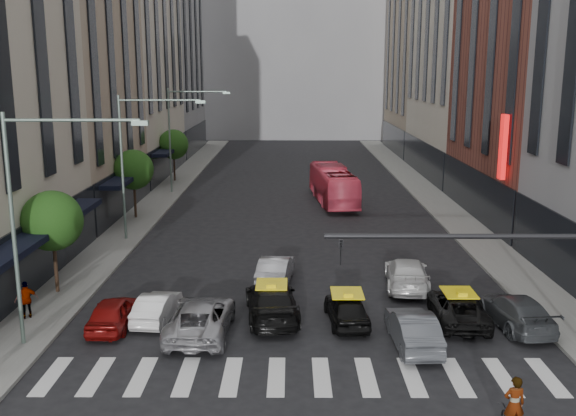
{
  "coord_description": "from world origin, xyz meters",
  "views": [
    {
      "loc": [
        -0.49,
        -19.46,
        10.63
      ],
      "look_at": [
        -0.63,
        11.35,
        4.0
      ],
      "focal_mm": 40.0,
      "sensor_mm": 36.0,
      "label": 1
    }
  ],
  "objects_px": {
    "car_white_front": "(157,307)",
    "bus": "(333,185)",
    "taxi_left": "(272,301)",
    "streetlamp_mid": "(137,148)",
    "streetlamp_far": "(180,126)",
    "taxi_center": "(347,309)",
    "pedestrian_far": "(26,300)",
    "streetlamp_near": "(36,199)",
    "car_red": "(113,313)"
  },
  "relations": [
    {
      "from": "streetlamp_near",
      "to": "car_white_front",
      "type": "distance_m",
      "value": 7.04
    },
    {
      "from": "car_white_front",
      "to": "taxi_left",
      "type": "bearing_deg",
      "value": -171.68
    },
    {
      "from": "taxi_left",
      "to": "bus",
      "type": "bearing_deg",
      "value": -105.89
    },
    {
      "from": "streetlamp_mid",
      "to": "car_red",
      "type": "xyz_separation_m",
      "value": [
        2.07,
        -14.09,
        -5.24
      ]
    },
    {
      "from": "taxi_left",
      "to": "bus",
      "type": "xyz_separation_m",
      "value": [
        4.29,
        25.1,
        0.71
      ]
    },
    {
      "from": "car_red",
      "to": "bus",
      "type": "distance_m",
      "value": 28.37
    },
    {
      "from": "car_white_front",
      "to": "pedestrian_far",
      "type": "relative_size",
      "value": 2.27
    },
    {
      "from": "bus",
      "to": "pedestrian_far",
      "type": "distance_m",
      "value": 29.49
    },
    {
      "from": "streetlamp_mid",
      "to": "car_red",
      "type": "height_order",
      "value": "streetlamp_mid"
    },
    {
      "from": "streetlamp_mid",
      "to": "pedestrian_far",
      "type": "height_order",
      "value": "streetlamp_mid"
    },
    {
      "from": "streetlamp_far",
      "to": "taxi_center",
      "type": "distance_m",
      "value": 32.35
    },
    {
      "from": "streetlamp_mid",
      "to": "bus",
      "type": "bearing_deg",
      "value": 42.88
    },
    {
      "from": "streetlamp_near",
      "to": "bus",
      "type": "height_order",
      "value": "streetlamp_near"
    },
    {
      "from": "streetlamp_far",
      "to": "taxi_left",
      "type": "xyz_separation_m",
      "value": [
        8.72,
        -29.02,
        -5.13
      ]
    },
    {
      "from": "streetlamp_near",
      "to": "taxi_center",
      "type": "xyz_separation_m",
      "value": [
        11.94,
        2.4,
        -5.23
      ]
    },
    {
      "from": "pedestrian_far",
      "to": "taxi_left",
      "type": "bearing_deg",
      "value": 152.15
    },
    {
      "from": "car_white_front",
      "to": "bus",
      "type": "height_order",
      "value": "bus"
    },
    {
      "from": "taxi_left",
      "to": "car_red",
      "type": "bearing_deg",
      "value": 2.96
    },
    {
      "from": "car_white_front",
      "to": "taxi_left",
      "type": "xyz_separation_m",
      "value": [
        4.96,
        0.25,
        0.16
      ]
    },
    {
      "from": "car_white_front",
      "to": "pedestrian_far",
      "type": "distance_m",
      "value": 5.6
    },
    {
      "from": "bus",
      "to": "taxi_left",
      "type": "bearing_deg",
      "value": 74.36
    },
    {
      "from": "streetlamp_near",
      "to": "car_red",
      "type": "relative_size",
      "value": 2.31
    },
    {
      "from": "car_red",
      "to": "car_white_front",
      "type": "xyz_separation_m",
      "value": [
        1.68,
        0.82,
        -0.05
      ]
    },
    {
      "from": "taxi_center",
      "to": "bus",
      "type": "xyz_separation_m",
      "value": [
        1.06,
        25.68,
        0.81
      ]
    },
    {
      "from": "bus",
      "to": "car_red",
      "type": "bearing_deg",
      "value": 61.37
    },
    {
      "from": "taxi_left",
      "to": "pedestrian_far",
      "type": "relative_size",
      "value": 3.23
    },
    {
      "from": "car_white_front",
      "to": "pedestrian_far",
      "type": "bearing_deg",
      "value": 6.73
    },
    {
      "from": "streetlamp_far",
      "to": "bus",
      "type": "relative_size",
      "value": 0.85
    },
    {
      "from": "taxi_left",
      "to": "taxi_center",
      "type": "distance_m",
      "value": 3.28
    },
    {
      "from": "bus",
      "to": "pedestrian_far",
      "type": "bearing_deg",
      "value": 53.84
    },
    {
      "from": "taxi_center",
      "to": "bus",
      "type": "distance_m",
      "value": 25.71
    },
    {
      "from": "streetlamp_near",
      "to": "bus",
      "type": "relative_size",
      "value": 0.85
    },
    {
      "from": "streetlamp_mid",
      "to": "taxi_left",
      "type": "height_order",
      "value": "streetlamp_mid"
    },
    {
      "from": "pedestrian_far",
      "to": "car_red",
      "type": "bearing_deg",
      "value": 140.04
    },
    {
      "from": "streetlamp_mid",
      "to": "taxi_left",
      "type": "bearing_deg",
      "value": -56.19
    },
    {
      "from": "streetlamp_mid",
      "to": "bus",
      "type": "height_order",
      "value": "streetlamp_mid"
    },
    {
      "from": "taxi_center",
      "to": "taxi_left",
      "type": "bearing_deg",
      "value": -15.09
    },
    {
      "from": "bus",
      "to": "streetlamp_near",
      "type": "bearing_deg",
      "value": 59.2
    },
    {
      "from": "streetlamp_near",
      "to": "car_red",
      "type": "bearing_deg",
      "value": 42.66
    },
    {
      "from": "car_white_front",
      "to": "taxi_center",
      "type": "height_order",
      "value": "taxi_center"
    },
    {
      "from": "streetlamp_far",
      "to": "car_white_front",
      "type": "relative_size",
      "value": 2.42
    },
    {
      "from": "streetlamp_mid",
      "to": "pedestrian_far",
      "type": "xyz_separation_m",
      "value": [
        -1.83,
        -13.4,
        -4.93
      ]
    },
    {
      "from": "taxi_left",
      "to": "taxi_center",
      "type": "bearing_deg",
      "value": 163.62
    },
    {
      "from": "pedestrian_far",
      "to": "streetlamp_far",
      "type": "bearing_deg",
      "value": -123.48
    },
    {
      "from": "streetlamp_mid",
      "to": "taxi_left",
      "type": "relative_size",
      "value": 1.7
    },
    {
      "from": "streetlamp_near",
      "to": "taxi_center",
      "type": "distance_m",
      "value": 13.26
    },
    {
      "from": "taxi_center",
      "to": "pedestrian_far",
      "type": "xyz_separation_m",
      "value": [
        -13.77,
        0.2,
        0.3
      ]
    },
    {
      "from": "streetlamp_near",
      "to": "taxi_center",
      "type": "bearing_deg",
      "value": 11.36
    },
    {
      "from": "streetlamp_mid",
      "to": "taxi_center",
      "type": "bearing_deg",
      "value": -48.71
    },
    {
      "from": "streetlamp_near",
      "to": "pedestrian_far",
      "type": "bearing_deg",
      "value": 125.14
    }
  ]
}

